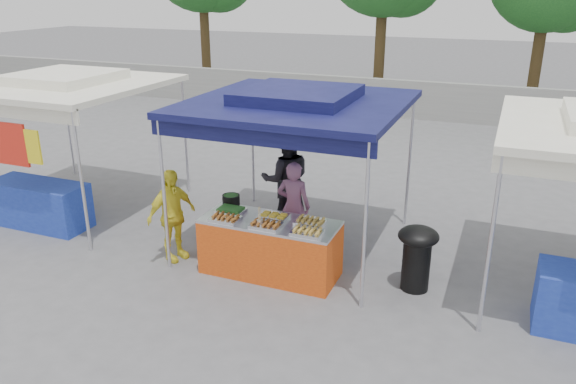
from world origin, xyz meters
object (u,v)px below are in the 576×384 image
at_px(vendor_table, 270,247).
at_px(vendor_woman, 294,206).
at_px(helper_man, 286,180).
at_px(cooking_pot, 231,200).
at_px(wok_burner, 417,253).
at_px(customer_person, 172,215).

height_order(vendor_table, vendor_woman, vendor_woman).
relative_size(vendor_woman, helper_man, 0.83).
bearing_deg(vendor_table, cooking_pot, 156.48).
height_order(wok_burner, helper_man, helper_man).
height_order(vendor_woman, helper_man, helper_man).
relative_size(cooking_pot, customer_person, 0.18).
distance_m(vendor_table, customer_person, 1.62).
distance_m(cooking_pot, helper_man, 1.33).
distance_m(vendor_woman, customer_person, 1.90).
distance_m(helper_man, customer_person, 2.11).
bearing_deg(helper_man, vendor_woman, 93.62).
relative_size(helper_man, customer_person, 1.22).
xyz_separation_m(helper_man, customer_person, (-1.18, -1.75, -0.16)).
bearing_deg(cooking_pot, customer_person, -148.64).
relative_size(vendor_woman, customer_person, 1.01).
xyz_separation_m(wok_burner, helper_man, (-2.48, 1.27, 0.33)).
height_order(cooking_pot, customer_person, customer_person).
height_order(cooking_pot, wok_burner, cooking_pot).
bearing_deg(vendor_table, vendor_woman, 88.81).
bearing_deg(vendor_woman, cooking_pot, 28.53).
relative_size(vendor_table, customer_person, 1.37).
distance_m(vendor_table, cooking_pot, 1.01).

